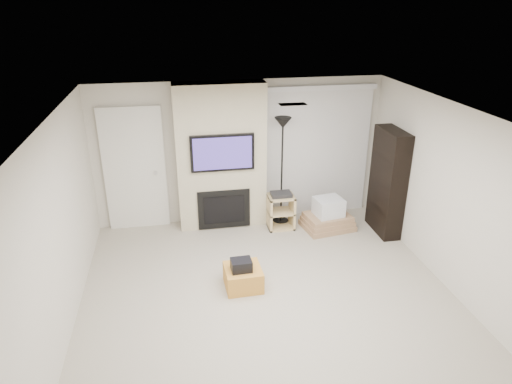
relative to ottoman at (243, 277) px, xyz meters
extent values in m
cube|color=#AAA18F|center=(0.30, -0.55, -0.15)|extent=(5.00, 5.50, 0.00)
cube|color=white|center=(0.30, -0.55, 2.35)|extent=(5.00, 5.50, 0.00)
cube|color=beige|center=(0.30, 2.20, 1.10)|extent=(5.00, 0.00, 2.50)
cube|color=beige|center=(-2.20, -0.55, 1.10)|extent=(0.00, 5.50, 2.50)
cube|color=beige|center=(2.80, -0.55, 1.10)|extent=(0.00, 5.50, 2.50)
cube|color=silver|center=(0.70, 0.25, 2.35)|extent=(0.35, 0.18, 0.01)
cube|color=#CC8A33|center=(0.00, 0.00, 0.00)|extent=(0.51, 0.51, 0.30)
cube|color=black|center=(-0.03, -0.04, 0.23)|extent=(0.29, 0.23, 0.16)
cube|color=#C1B594|center=(-0.05, 2.00, 1.10)|extent=(1.50, 0.40, 2.50)
cube|color=black|center=(-0.05, 1.77, 1.25)|extent=(1.05, 0.06, 0.62)
cube|color=navy|center=(-0.05, 1.73, 1.25)|extent=(0.96, 0.00, 0.54)
cube|color=black|center=(-0.05, 1.79, 0.22)|extent=(0.90, 0.04, 0.70)
cube|color=black|center=(-0.05, 1.77, 0.22)|extent=(0.70, 0.02, 0.50)
cube|color=silver|center=(-1.50, 2.16, 0.92)|extent=(1.02, 0.08, 2.14)
cube|color=#B6B09B|center=(-1.50, 2.17, 0.87)|extent=(0.90, 0.05, 2.05)
cylinder|color=silver|center=(-1.16, 2.12, 0.85)|extent=(0.07, 0.06, 0.07)
cube|color=silver|center=(1.70, 2.14, 2.18)|extent=(1.98, 0.10, 0.08)
cube|color=silver|center=(1.70, 2.15, 0.99)|extent=(1.90, 0.03, 2.29)
cylinder|color=black|center=(0.98, 1.85, -0.13)|extent=(0.28, 0.28, 0.03)
cylinder|color=black|center=(0.98, 1.85, 0.76)|extent=(0.03, 0.03, 1.79)
cone|color=black|center=(0.98, 1.85, 1.68)|extent=(0.28, 0.28, 0.18)
cube|color=#D6BB80|center=(0.72, 1.65, 0.15)|extent=(0.04, 0.38, 0.60)
cube|color=#D6BB80|center=(1.13, 1.65, 0.15)|extent=(0.04, 0.38, 0.60)
cube|color=#D6BB80|center=(0.93, 1.65, -0.14)|extent=(0.45, 0.38, 0.03)
cube|color=#D6BB80|center=(0.93, 1.65, 0.15)|extent=(0.45, 0.38, 0.03)
cube|color=#D6BB80|center=(0.93, 1.65, 0.43)|extent=(0.45, 0.38, 0.03)
cube|color=black|center=(0.93, 1.65, 0.48)|extent=(0.35, 0.25, 0.06)
cube|color=#A57E5A|center=(1.73, 1.47, -0.10)|extent=(0.92, 0.75, 0.09)
cube|color=#A57E5A|center=(1.73, 1.47, -0.02)|extent=(0.88, 0.71, 0.08)
cube|color=#A57E5A|center=(1.73, 1.47, 0.06)|extent=(0.83, 0.66, 0.08)
cube|color=silver|center=(1.73, 1.47, 0.26)|extent=(0.52, 0.47, 0.31)
cube|color=black|center=(2.64, 1.21, 0.75)|extent=(0.30, 0.80, 1.80)
cube|color=black|center=(2.62, 1.21, 0.30)|extent=(0.26, 0.72, 0.02)
cube|color=black|center=(2.62, 1.21, 0.75)|extent=(0.26, 0.72, 0.02)
cube|color=black|center=(2.62, 1.21, 1.20)|extent=(0.26, 0.72, 0.02)
camera|label=1|loc=(-0.80, -5.30, 3.61)|focal=32.00mm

